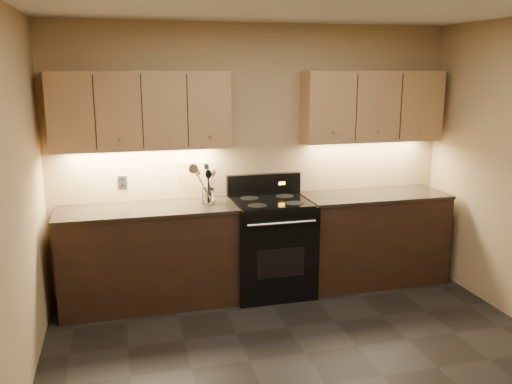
{
  "coord_description": "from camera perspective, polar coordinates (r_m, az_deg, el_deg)",
  "views": [
    {
      "loc": [
        -1.33,
        -3.18,
        2.17
      ],
      "look_at": [
        -0.13,
        1.45,
        1.08
      ],
      "focal_mm": 38.0,
      "sensor_mm": 36.0,
      "label": 1
    }
  ],
  "objects": [
    {
      "name": "wall_back",
      "position": [
        5.42,
        -0.11,
        3.62
      ],
      "size": [
        4.0,
        0.04,
        2.6
      ],
      "primitive_type": "cube",
      "color": "tan",
      "rests_on": "ground"
    },
    {
      "name": "black_turner",
      "position": [
        5.06,
        -4.82,
        0.98
      ],
      "size": [
        0.12,
        0.18,
        0.38
      ],
      "primitive_type": null,
      "rotation": [
        -0.24,
        -0.02,
        0.2
      ],
      "color": "black",
      "rests_on": "utensil_crock"
    },
    {
      "name": "outlet_plate",
      "position": [
        5.28,
        -13.89,
        1.01
      ],
      "size": [
        0.08,
        0.01,
        0.12
      ],
      "primitive_type": "cube",
      "color": "#B2B5BA",
      "rests_on": "wall_back"
    },
    {
      "name": "stove",
      "position": [
        5.34,
        1.59,
        -5.62
      ],
      "size": [
        0.76,
        0.68,
        1.14
      ],
      "color": "black",
      "rests_on": "ground"
    },
    {
      "name": "steel_spatula",
      "position": [
        5.11,
        -4.79,
        0.91
      ],
      "size": [
        0.23,
        0.12,
        0.34
      ],
      "primitive_type": null,
      "rotation": [
        -0.0,
        -0.42,
        -0.17
      ],
      "color": "silver",
      "rests_on": "utensil_crock"
    },
    {
      "name": "upper_cab_right",
      "position": [
        5.63,
        12.13,
        8.81
      ],
      "size": [
        1.44,
        0.3,
        0.7
      ],
      "primitive_type": "cube",
      "color": "#A88354",
      "rests_on": "wall_back"
    },
    {
      "name": "wooden_spoon",
      "position": [
        5.09,
        -5.43,
        0.7
      ],
      "size": [
        0.17,
        0.12,
        0.32
      ],
      "primitive_type": null,
      "rotation": [
        -0.03,
        0.36,
        0.34
      ],
      "color": "tan",
      "rests_on": "utensil_crock"
    },
    {
      "name": "steel_skimmer",
      "position": [
        5.07,
        -4.68,
        1.13
      ],
      "size": [
        0.27,
        0.13,
        0.39
      ],
      "primitive_type": null,
      "rotation": [
        0.0,
        -0.49,
        0.13
      ],
      "color": "silver",
      "rests_on": "utensil_crock"
    },
    {
      "name": "counter_left",
      "position": [
        5.17,
        -11.22,
        -6.63
      ],
      "size": [
        1.62,
        0.62,
        0.93
      ],
      "color": "black",
      "rests_on": "ground"
    },
    {
      "name": "utensil_crock",
      "position": [
        5.11,
        -5.05,
        -0.44
      ],
      "size": [
        0.14,
        0.14,
        0.15
      ],
      "color": "white",
      "rests_on": "counter_left"
    },
    {
      "name": "counter_right",
      "position": [
        5.75,
        12.17,
        -4.69
      ],
      "size": [
        1.46,
        0.62,
        0.93
      ],
      "color": "black",
      "rests_on": "ground"
    },
    {
      "name": "cutting_board",
      "position": [
        5.3,
        -6.61,
        1.27
      ],
      "size": [
        0.29,
        0.12,
        0.37
      ],
      "primitive_type": "cube",
      "rotation": [
        0.11,
        0.0,
        -0.23
      ],
      "color": "tan",
      "rests_on": "counter_left"
    },
    {
      "name": "floor",
      "position": [
        4.07,
        7.35,
        -19.45
      ],
      "size": [
        4.0,
        4.0,
        0.0
      ],
      "primitive_type": "plane",
      "color": "black",
      "rests_on": "ground"
    },
    {
      "name": "black_spoon",
      "position": [
        5.12,
        -5.06,
        0.76
      ],
      "size": [
        0.07,
        0.13,
        0.32
      ],
      "primitive_type": null,
      "rotation": [
        0.22,
        0.0,
        -0.1
      ],
      "color": "black",
      "rests_on": "utensil_crock"
    },
    {
      "name": "upper_cab_left",
      "position": [
        5.05,
        -11.99,
        8.38
      ],
      "size": [
        1.6,
        0.3,
        0.7
      ],
      "primitive_type": "cube",
      "color": "#A88354",
      "rests_on": "wall_back"
    }
  ]
}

